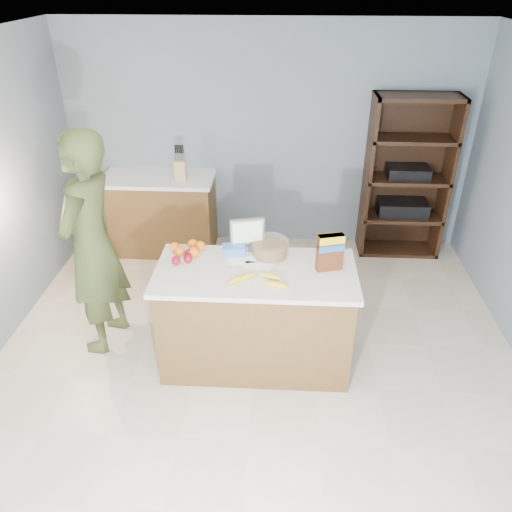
# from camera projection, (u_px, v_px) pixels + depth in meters

# --- Properties ---
(floor) EXTENTS (4.50, 5.00, 0.02)m
(floor) POSITION_uv_depth(u_px,v_px,m) (254.00, 384.00, 4.03)
(floor) COLOR beige
(floor) RESTS_ON ground
(walls) EXTENTS (4.52, 5.02, 2.51)m
(walls) POSITION_uv_depth(u_px,v_px,m) (253.00, 196.00, 3.20)
(walls) COLOR slate
(walls) RESTS_ON ground
(counter_peninsula) EXTENTS (1.56, 0.76, 0.90)m
(counter_peninsula) POSITION_uv_depth(u_px,v_px,m) (256.00, 321.00, 4.08)
(counter_peninsula) COLOR brown
(counter_peninsula) RESTS_ON ground
(back_cabinet) EXTENTS (1.24, 0.62, 0.90)m
(back_cabinet) POSITION_uv_depth(u_px,v_px,m) (162.00, 213.00, 5.76)
(back_cabinet) COLOR brown
(back_cabinet) RESTS_ON ground
(shelving_unit) EXTENTS (0.90, 0.40, 1.80)m
(shelving_unit) POSITION_uv_depth(u_px,v_px,m) (405.00, 180.00, 5.54)
(shelving_unit) COLOR black
(shelving_unit) RESTS_ON ground
(person) EXTENTS (0.57, 0.77, 1.92)m
(person) POSITION_uv_depth(u_px,v_px,m) (92.00, 246.00, 4.04)
(person) COLOR #3C4822
(person) RESTS_ON ground
(knife_block) EXTENTS (0.12, 0.10, 0.31)m
(knife_block) POSITION_uv_depth(u_px,v_px,m) (181.00, 169.00, 5.40)
(knife_block) COLOR tan
(knife_block) RESTS_ON back_cabinet
(envelopes) EXTENTS (0.37, 0.23, 0.00)m
(envelopes) POSITION_uv_depth(u_px,v_px,m) (250.00, 263.00, 3.93)
(envelopes) COLOR white
(envelopes) RESTS_ON counter_peninsula
(bananas) EXTENTS (0.46, 0.20, 0.04)m
(bananas) POSITION_uv_depth(u_px,v_px,m) (258.00, 279.00, 3.69)
(bananas) COLOR yellow
(bananas) RESTS_ON counter_peninsula
(apples) EXTENTS (0.16, 0.19, 0.07)m
(apples) POSITION_uv_depth(u_px,v_px,m) (184.00, 258.00, 3.94)
(apples) COLOR maroon
(apples) RESTS_ON counter_peninsula
(oranges) EXTENTS (0.29, 0.22, 0.08)m
(oranges) POSITION_uv_depth(u_px,v_px,m) (189.00, 249.00, 4.05)
(oranges) COLOR orange
(oranges) RESTS_ON counter_peninsula
(blue_carton) EXTENTS (0.20, 0.14, 0.08)m
(blue_carton) POSITION_uv_depth(u_px,v_px,m) (234.00, 250.00, 4.03)
(blue_carton) COLOR blue
(blue_carton) RESTS_ON counter_peninsula
(salad_bowl) EXTENTS (0.30, 0.30, 0.13)m
(salad_bowl) POSITION_uv_depth(u_px,v_px,m) (270.00, 248.00, 4.02)
(salad_bowl) COLOR #267219
(salad_bowl) RESTS_ON counter_peninsula
(tv) EXTENTS (0.28, 0.12, 0.28)m
(tv) POSITION_uv_depth(u_px,v_px,m) (247.00, 233.00, 4.04)
(tv) COLOR silver
(tv) RESTS_ON counter_peninsula
(cereal_box) EXTENTS (0.21, 0.12, 0.30)m
(cereal_box) POSITION_uv_depth(u_px,v_px,m) (330.00, 250.00, 3.77)
(cereal_box) COLOR #592B14
(cereal_box) RESTS_ON counter_peninsula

